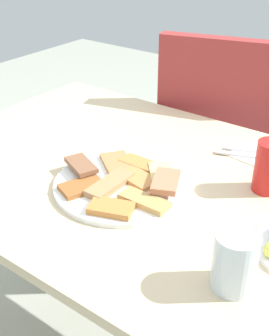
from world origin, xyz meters
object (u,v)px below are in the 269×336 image
dining_chair (219,141)px  spoon (258,151)px  fork (253,156)px  dining_table (141,200)px  soda_can (269,167)px  paper_napkin (255,155)px  pide_platter (124,183)px  drinking_glass (235,261)px

dining_chair → spoon: bearing=-50.4°
fork → dining_table: bearing=-149.0°
soda_can → paper_napkin: soda_can is taller
dining_table → fork: size_ratio=6.21×
dining_chair → soda_can: size_ratio=7.70×
dining_table → spoon: spoon is taller
dining_table → soda_can: bearing=22.6°
soda_can → fork: bearing=124.6°
dining_chair → spoon: dining_chair is taller
soda_can → spoon: size_ratio=0.68×
pide_platter → drinking_glass: bearing=-22.1°
fork → spoon: size_ratio=1.08×
dining_chair → paper_napkin: (0.26, -0.34, 0.17)m
pide_platter → dining_table: bearing=92.8°
drinking_glass → fork: 0.48m
paper_napkin → spoon: 0.02m
dining_table → drinking_glass: drinking_glass is taller
spoon → soda_can: bearing=-86.0°
dining_chair → drinking_glass: bearing=-62.2°
dining_table → pide_platter: bearing=-87.2°
dining_chair → drinking_glass: 0.94m
paper_napkin → spoon: spoon is taller
pide_platter → spoon: size_ratio=1.83×
dining_chair → spoon: size_ratio=5.25×
pide_platter → paper_napkin: (0.18, 0.33, -0.01)m
drinking_glass → soda_can: bearing=102.8°
drinking_glass → spoon: drinking_glass is taller
spoon → dining_table: bearing=-148.1°
dining_table → dining_chair: 0.61m
dining_chair → drinking_glass: dining_chair is taller
dining_chair → soda_can: 0.64m
dining_chair → fork: bearing=-53.3°
pide_platter → drinking_glass: 0.37m
dining_chair → paper_napkin: bearing=-51.9°
drinking_glass → spoon: 0.52m
dining_table → soda_can: soda_can is taller
dining_chair → pide_platter: dining_chair is taller
dining_chair → drinking_glass: size_ratio=8.62×
dining_chair → fork: size_ratio=4.86×
dining_table → spoon: (0.19, 0.28, 0.08)m
paper_napkin → soda_can: bearing=-58.8°
fork → soda_can: bearing=-76.7°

